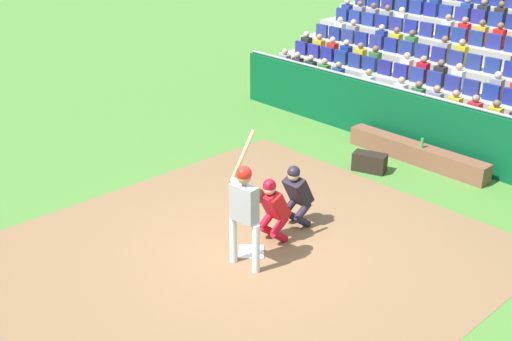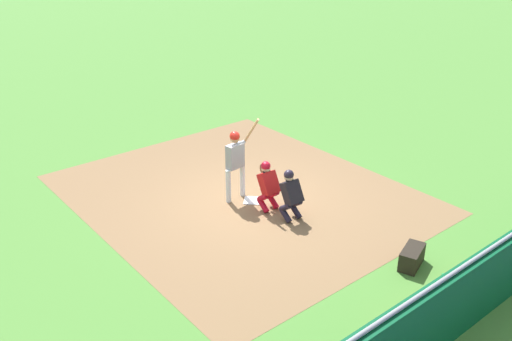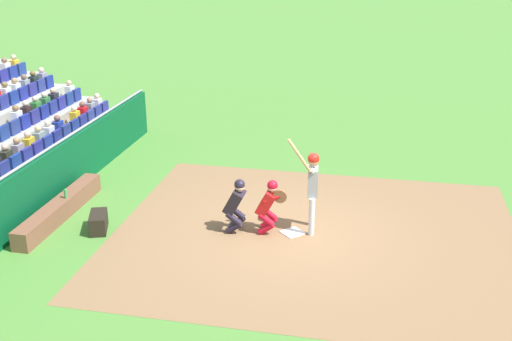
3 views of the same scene
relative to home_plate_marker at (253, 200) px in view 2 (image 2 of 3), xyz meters
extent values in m
plane|color=#4A8032|center=(0.00, 0.00, -0.02)|extent=(160.00, 160.00, 0.00)
cube|color=olive|center=(0.00, 0.50, -0.01)|extent=(7.56, 8.92, 0.01)
cube|color=white|center=(0.00, 0.00, 0.00)|extent=(0.62, 0.62, 0.02)
cylinder|color=silver|center=(-0.50, 0.36, 0.43)|extent=(0.14, 0.14, 0.88)
cylinder|color=silver|center=(0.00, 0.41, 0.43)|extent=(0.14, 0.14, 0.88)
cube|color=gray|center=(-0.25, 0.38, 1.18)|extent=(0.49, 0.27, 0.63)
sphere|color=#B07F55|center=(-0.25, 0.38, 1.65)|extent=(0.23, 0.23, 0.23)
sphere|color=red|center=(-0.25, 0.38, 1.71)|extent=(0.26, 0.26, 0.26)
cylinder|color=gray|center=(-0.19, 0.37, 1.48)|extent=(0.49, 0.10, 0.14)
cylinder|color=gray|center=(-0.01, 0.39, 1.48)|extent=(0.17, 0.13, 0.13)
cylinder|color=tan|center=(0.06, 0.12, 1.86)|extent=(0.09, 0.55, 0.75)
sphere|color=black|center=(0.05, 0.37, 1.50)|extent=(0.06, 0.06, 0.06)
cylinder|color=red|center=(-0.13, -0.57, 0.14)|extent=(0.15, 0.39, 0.34)
cylinder|color=red|center=(-0.13, -0.57, 0.36)|extent=(0.15, 0.38, 0.33)
cylinder|color=red|center=(0.19, -0.57, 0.14)|extent=(0.15, 0.39, 0.34)
cylinder|color=red|center=(0.19, -0.57, 0.36)|extent=(0.15, 0.38, 0.33)
cube|color=red|center=(0.03, -0.59, 0.71)|extent=(0.43, 0.48, 0.60)
cube|color=red|center=(0.04, -0.48, 0.71)|extent=(0.39, 0.27, 0.43)
sphere|color=#D8AB87|center=(0.04, -0.46, 1.06)|extent=(0.22, 0.22, 0.22)
cube|color=black|center=(0.04, -0.46, 1.06)|extent=(0.20, 0.13, 0.19)
sphere|color=red|center=(0.04, -0.46, 1.12)|extent=(0.24, 0.24, 0.24)
cylinder|color=brown|center=(0.16, -0.27, 0.93)|extent=(0.08, 0.30, 0.30)
cylinder|color=red|center=(0.19, -0.45, 0.86)|extent=(0.15, 0.40, 0.22)
cylinder|color=black|center=(-0.02, -1.28, 0.14)|extent=(0.15, 0.39, 0.34)
cylinder|color=black|center=(-0.02, -1.28, 0.36)|extent=(0.15, 0.39, 0.33)
cylinder|color=black|center=(0.30, -1.29, 0.14)|extent=(0.15, 0.39, 0.34)
cylinder|color=black|center=(0.30, -1.29, 0.36)|extent=(0.15, 0.39, 0.33)
cube|color=black|center=(0.13, -1.31, 0.71)|extent=(0.43, 0.48, 0.60)
cube|color=black|center=(0.14, -1.19, 0.71)|extent=(0.39, 0.27, 0.43)
sphere|color=tan|center=(0.14, -1.18, 1.06)|extent=(0.22, 0.22, 0.22)
cube|color=black|center=(0.14, -1.18, 1.06)|extent=(0.20, 0.13, 0.19)
sphere|color=black|center=(0.14, -1.18, 1.12)|extent=(0.24, 0.24, 0.24)
cube|color=#084D28|center=(0.00, -6.04, 0.68)|extent=(12.87, 0.24, 1.40)
cylinder|color=gray|center=(0.00, -6.04, 1.42)|extent=(12.87, 0.07, 0.07)
cube|color=brown|center=(0.32, -5.49, 0.20)|extent=(3.55, 0.40, 0.44)
cylinder|color=green|center=(0.14, -5.40, 0.54)|extent=(0.07, 0.07, 0.22)
cube|color=black|center=(0.76, -4.32, 0.19)|extent=(0.81, 0.59, 0.41)
camera|label=1|loc=(-7.13, 6.59, 5.91)|focal=45.20mm
camera|label=2|loc=(-7.83, -9.70, 6.64)|focal=38.70mm
camera|label=3|loc=(12.45, 1.75, 6.34)|focal=43.76mm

